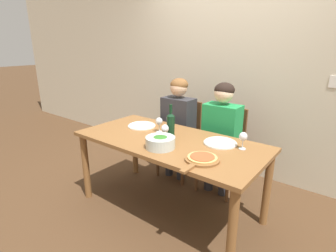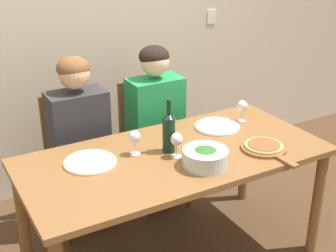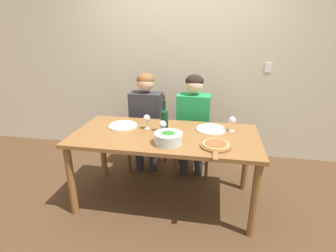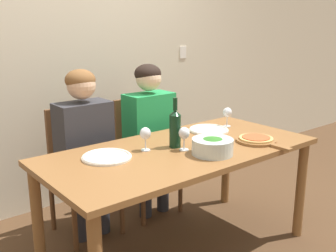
# 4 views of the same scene
# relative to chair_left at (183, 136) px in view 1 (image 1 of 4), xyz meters

# --- Properties ---
(ground_plane) EXTENTS (40.00, 40.00, 0.00)m
(ground_plane) POSITION_rel_chair_left_xyz_m (0.36, -0.74, -0.51)
(ground_plane) COLOR #4C331E
(back_wall) EXTENTS (10.00, 0.06, 2.70)m
(back_wall) POSITION_rel_chair_left_xyz_m (0.36, 0.54, 0.84)
(back_wall) COLOR beige
(back_wall) RESTS_ON ground
(dining_table) EXTENTS (1.79, 0.85, 0.76)m
(dining_table) POSITION_rel_chair_left_xyz_m (0.36, -0.74, 0.16)
(dining_table) COLOR brown
(dining_table) RESTS_ON ground
(chair_left) EXTENTS (0.42, 0.42, 0.94)m
(chair_left) POSITION_rel_chair_left_xyz_m (0.00, 0.00, 0.00)
(chair_left) COLOR brown
(chair_left) RESTS_ON ground
(chair_right) EXTENTS (0.42, 0.42, 0.94)m
(chair_right) POSITION_rel_chair_left_xyz_m (0.57, 0.00, 0.00)
(chair_right) COLOR brown
(chair_right) RESTS_ON ground
(person_woman) EXTENTS (0.47, 0.51, 1.23)m
(person_woman) POSITION_rel_chair_left_xyz_m (-0.00, -0.11, 0.24)
(person_woman) COLOR #28282D
(person_woman) RESTS_ON ground
(person_man) EXTENTS (0.47, 0.51, 1.23)m
(person_man) POSITION_rel_chair_left_xyz_m (0.57, -0.11, 0.24)
(person_man) COLOR #28282D
(person_man) RESTS_ON ground
(wine_bottle) EXTENTS (0.07, 0.07, 0.32)m
(wine_bottle) POSITION_rel_chair_left_xyz_m (0.34, -0.69, 0.38)
(wine_bottle) COLOR black
(wine_bottle) RESTS_ON dining_table
(broccoli_bowl) EXTENTS (0.25, 0.25, 0.11)m
(broccoli_bowl) POSITION_rel_chair_left_xyz_m (0.43, -0.95, 0.30)
(broccoli_bowl) COLOR silver
(broccoli_bowl) RESTS_ON dining_table
(dinner_plate_left) EXTENTS (0.30, 0.30, 0.02)m
(dinner_plate_left) POSITION_rel_chair_left_xyz_m (-0.12, -0.61, 0.26)
(dinner_plate_left) COLOR silver
(dinner_plate_left) RESTS_ON dining_table
(dinner_plate_right) EXTENTS (0.30, 0.30, 0.02)m
(dinner_plate_right) POSITION_rel_chair_left_xyz_m (0.79, -0.55, 0.26)
(dinner_plate_right) COLOR silver
(dinner_plate_right) RESTS_ON dining_table
(pizza_on_board) EXTENTS (0.27, 0.41, 0.04)m
(pizza_on_board) POSITION_rel_chair_left_xyz_m (0.84, -0.96, 0.27)
(pizza_on_board) COLOR brown
(pizza_on_board) RESTS_ON dining_table
(wine_glass_left) EXTENTS (0.07, 0.07, 0.15)m
(wine_glass_left) POSITION_rel_chair_left_xyz_m (0.15, -0.63, 0.36)
(wine_glass_left) COLOR silver
(wine_glass_left) RESTS_ON dining_table
(wine_glass_right) EXTENTS (0.07, 0.07, 0.15)m
(wine_glass_right) POSITION_rel_chair_left_xyz_m (0.99, -0.55, 0.36)
(wine_glass_right) COLOR silver
(wine_glass_right) RESTS_ON dining_table
(wine_glass_centre) EXTENTS (0.07, 0.07, 0.15)m
(wine_glass_centre) POSITION_rel_chair_left_xyz_m (0.34, -0.78, 0.36)
(wine_glass_centre) COLOR silver
(wine_glass_centre) RESTS_ON dining_table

